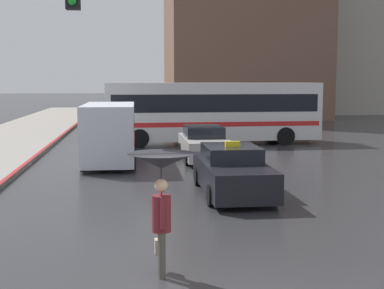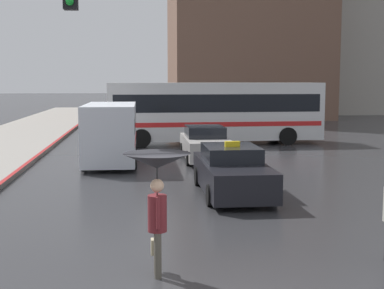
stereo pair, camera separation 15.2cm
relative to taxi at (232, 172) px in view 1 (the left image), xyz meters
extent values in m
cube|color=black|center=(0.00, -0.04, -0.10)|extent=(1.80, 4.76, 0.82)
cube|color=black|center=(0.00, 0.20, 0.53)|extent=(1.58, 2.14, 0.45)
cylinder|color=black|center=(0.85, -1.52, -0.38)|extent=(0.20, 0.60, 0.60)
cylinder|color=black|center=(-0.86, -1.52, -0.38)|extent=(0.20, 0.60, 0.60)
cylinder|color=black|center=(0.85, 1.43, -0.38)|extent=(0.20, 0.60, 0.60)
cylinder|color=black|center=(-0.86, 1.43, -0.38)|extent=(0.20, 0.60, 0.60)
cube|color=yellow|center=(0.00, -0.04, 0.84)|extent=(0.44, 0.16, 0.16)
cube|color=#B7B2AD|center=(0.11, 6.94, -0.10)|extent=(1.80, 4.53, 0.82)
cube|color=black|center=(0.11, 7.16, 0.54)|extent=(1.58, 2.04, 0.47)
cylinder|color=black|center=(0.97, 5.53, -0.38)|extent=(0.20, 0.60, 0.60)
cylinder|color=black|center=(-0.74, 5.53, -0.38)|extent=(0.20, 0.60, 0.60)
cylinder|color=black|center=(0.97, 8.34, -0.38)|extent=(0.20, 0.60, 0.60)
cylinder|color=black|center=(-0.74, 8.34, -0.38)|extent=(0.20, 0.60, 0.60)
cube|color=silver|center=(-3.87, 6.36, 0.63)|extent=(2.05, 5.17, 2.29)
cube|color=black|center=(-3.87, 6.36, 1.04)|extent=(2.07, 4.75, 0.59)
cube|color=red|center=(-3.87, 6.36, 0.35)|extent=(2.08, 4.96, 0.14)
cylinder|color=black|center=(-2.94, 4.81, -0.36)|extent=(0.21, 0.63, 0.63)
cylinder|color=black|center=(-4.84, 4.83, -0.36)|extent=(0.21, 0.63, 0.63)
cylinder|color=black|center=(-2.90, 7.90, -0.36)|extent=(0.21, 0.63, 0.63)
cylinder|color=black|center=(-4.80, 7.92, -0.36)|extent=(0.21, 0.63, 0.63)
cube|color=silver|center=(1.41, 12.96, 1.11)|extent=(11.52, 2.86, 3.04)
cube|color=black|center=(1.41, 12.96, 1.57)|extent=(10.95, 2.86, 0.93)
cube|color=red|center=(1.41, 12.96, 0.48)|extent=(11.17, 2.87, 0.24)
cylinder|color=black|center=(-2.56, 11.63, -0.20)|extent=(0.97, 0.31, 0.96)
cylinder|color=black|center=(-2.63, 14.03, -0.20)|extent=(0.97, 0.31, 0.96)
cylinder|color=black|center=(5.16, 11.88, -0.20)|extent=(0.97, 0.31, 0.96)
cylinder|color=black|center=(5.09, 14.27, -0.20)|extent=(0.97, 0.31, 0.96)
cylinder|color=#4C473D|center=(-2.50, -6.74, -0.28)|extent=(0.12, 0.12, 0.80)
cylinder|color=#4C473D|center=(-2.51, -6.52, -0.28)|extent=(0.12, 0.12, 0.80)
cylinder|color=maroon|center=(-2.50, -6.63, 0.44)|extent=(0.34, 0.34, 0.63)
sphere|color=#DBAD89|center=(-2.50, -6.63, 0.92)|extent=(0.23, 0.23, 0.23)
cylinder|color=maroon|center=(-2.50, -6.84, 0.49)|extent=(0.07, 0.07, 0.54)
cylinder|color=maroon|center=(-2.51, -6.43, 0.49)|extent=(0.07, 0.07, 0.54)
cone|color=#232328|center=(-2.50, -6.63, 1.35)|extent=(1.15, 1.15, 0.26)
cylinder|color=black|center=(-2.50, -6.63, 1.00)|extent=(0.02, 0.02, 0.69)
cube|color=#BFB28C|center=(-2.56, -6.35, -0.24)|extent=(0.10, 0.18, 0.28)
sphere|color=green|center=(-4.12, -4.65, 4.26)|extent=(0.16, 0.16, 0.16)
camera|label=1|loc=(-3.01, -15.58, 2.69)|focal=50.00mm
camera|label=2|loc=(-2.86, -15.60, 2.69)|focal=50.00mm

